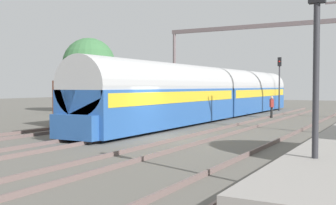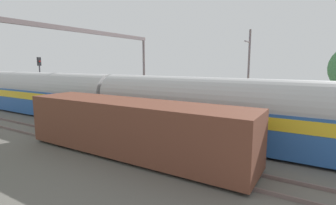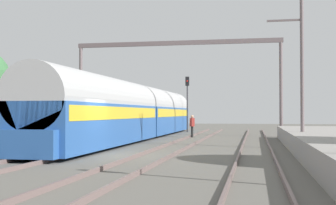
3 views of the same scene
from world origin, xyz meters
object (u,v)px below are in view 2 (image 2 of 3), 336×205
(freight_car, at_px, (132,127))
(catenary_gantry, at_px, (89,51))
(passenger_train, at_px, (112,100))
(railway_signal_far, at_px, (40,76))
(person_crossing, at_px, (120,104))

(freight_car, relative_size, catenary_gantry, 0.76)
(passenger_train, height_order, catenary_gantry, catenary_gantry)
(freight_car, bearing_deg, railway_signal_far, 70.72)
(person_crossing, height_order, railway_signal_far, railway_signal_far)
(passenger_train, relative_size, freight_car, 2.53)
(passenger_train, height_order, railway_signal_far, railway_signal_far)
(passenger_train, xyz_separation_m, catenary_gantry, (2.13, 4.81, 3.97))
(railway_signal_far, bearing_deg, person_crossing, -79.46)
(freight_car, height_order, railway_signal_far, railway_signal_far)
(freight_car, xyz_separation_m, catenary_gantry, (6.39, 10.21, 4.47))
(freight_car, height_order, person_crossing, freight_car)
(railway_signal_far, distance_m, catenary_gantry, 7.85)
(person_crossing, bearing_deg, freight_car, 103.23)
(person_crossing, distance_m, catenary_gantry, 5.61)
(passenger_train, bearing_deg, person_crossing, 35.06)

